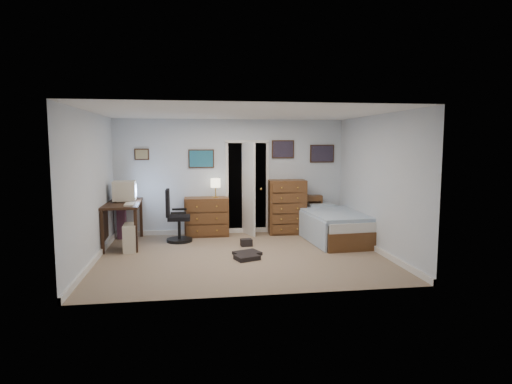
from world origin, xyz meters
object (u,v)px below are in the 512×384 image
at_px(computer_desk, 118,212).
at_px(low_dresser, 207,217).
at_px(tall_dresser, 287,207).
at_px(bed, 333,225).
at_px(office_chair, 176,222).

xyz_separation_m(computer_desk, low_dresser, (1.74, 0.59, -0.23)).
xyz_separation_m(tall_dresser, bed, (0.78, -0.81, -0.28)).
height_order(computer_desk, bed, computer_desk).
xyz_separation_m(computer_desk, office_chair, (1.11, 0.10, -0.23)).
bearing_deg(low_dresser, tall_dresser, -0.43).
bearing_deg(low_dresser, computer_desk, -160.88).
relative_size(computer_desk, office_chair, 1.39).
bearing_deg(computer_desk, tall_dresser, 6.52).
relative_size(computer_desk, low_dresser, 1.59).
bearing_deg(bed, office_chair, 169.95).
bearing_deg(office_chair, computer_desk, -174.12).
relative_size(low_dresser, tall_dresser, 0.79).
height_order(office_chair, low_dresser, office_chair).
height_order(low_dresser, tall_dresser, tall_dresser).
xyz_separation_m(computer_desk, tall_dresser, (3.50, 0.57, -0.05)).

